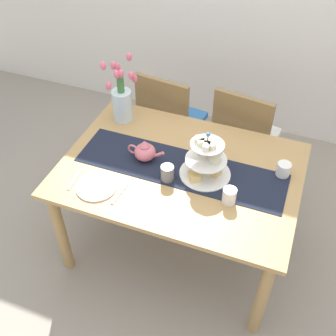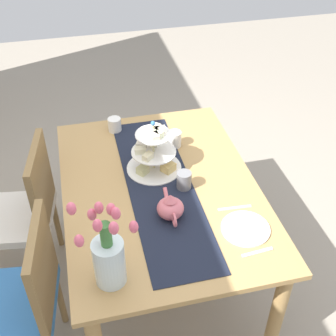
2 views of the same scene
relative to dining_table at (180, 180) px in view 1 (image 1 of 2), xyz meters
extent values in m
plane|color=gray|center=(0.00, 0.00, -0.63)|extent=(8.00, 8.00, 0.00)
cube|color=tan|center=(0.00, 0.00, 0.09)|extent=(1.41, 1.01, 0.03)
cylinder|color=tan|center=(-0.63, -0.43, -0.28)|extent=(0.07, 0.07, 0.71)
cylinder|color=tan|center=(0.63, -0.43, -0.28)|extent=(0.07, 0.07, 0.71)
cylinder|color=tan|center=(-0.63, 0.43, -0.28)|extent=(0.07, 0.07, 0.71)
cylinder|color=tan|center=(0.63, 0.43, -0.28)|extent=(0.07, 0.07, 0.71)
cylinder|color=olive|center=(-0.14, 0.96, -0.43)|extent=(0.04, 0.04, 0.41)
cylinder|color=olive|center=(-0.50, 1.00, -0.43)|extent=(0.04, 0.04, 0.41)
cylinder|color=olive|center=(-0.18, 0.60, -0.43)|extent=(0.04, 0.04, 0.41)
cylinder|color=olive|center=(-0.54, 0.65, -0.43)|extent=(0.04, 0.04, 0.41)
cube|color=#3370B7|center=(-0.34, 0.80, -0.20)|extent=(0.47, 0.47, 0.05)
cube|color=olive|center=(-0.36, 0.61, 0.05)|extent=(0.42, 0.09, 0.45)
cylinder|color=olive|center=(0.46, 0.95, -0.43)|extent=(0.04, 0.04, 0.41)
cylinder|color=olive|center=(0.10, 1.01, -0.43)|extent=(0.04, 0.04, 0.41)
cylinder|color=olive|center=(0.41, 0.60, -0.43)|extent=(0.04, 0.04, 0.41)
cylinder|color=olive|center=(0.05, 0.65, -0.43)|extent=(0.04, 0.04, 0.41)
cube|color=silver|center=(0.25, 0.80, -0.20)|extent=(0.48, 0.48, 0.05)
cube|color=olive|center=(0.23, 0.62, 0.05)|extent=(0.42, 0.10, 0.45)
cube|color=black|center=(0.00, 0.00, 0.11)|extent=(1.25, 0.34, 0.00)
cylinder|color=beige|center=(0.15, 0.00, 0.25)|extent=(0.01, 0.01, 0.28)
cylinder|color=white|center=(0.15, 0.00, 0.11)|extent=(0.30, 0.30, 0.01)
cylinder|color=white|center=(0.15, 0.00, 0.22)|extent=(0.24, 0.24, 0.01)
cylinder|color=white|center=(0.15, 0.00, 0.33)|extent=(0.19, 0.19, 0.01)
cube|color=#EBC373|center=(0.21, 0.01, 0.14)|extent=(0.06, 0.07, 0.05)
cube|color=beige|center=(0.12, 0.07, 0.14)|extent=(0.07, 0.07, 0.04)
cube|color=#EECB78|center=(0.11, -0.07, 0.14)|extent=(0.09, 0.09, 0.05)
cube|color=beige|center=(0.21, -0.01, 0.24)|extent=(0.06, 0.04, 0.03)
cube|color=silver|center=(0.20, 0.06, 0.24)|extent=(0.06, 0.07, 0.03)
cube|color=#EBE7C5|center=(0.15, 0.07, 0.24)|extent=(0.04, 0.06, 0.03)
cube|color=beige|center=(0.09, 0.04, 0.24)|extent=(0.06, 0.07, 0.03)
cube|color=beige|center=(0.11, 0.00, 0.35)|extent=(0.06, 0.04, 0.03)
cube|color=beige|center=(0.13, -0.02, 0.35)|extent=(0.07, 0.06, 0.03)
cube|color=#F2E2CB|center=(0.16, -0.04, 0.35)|extent=(0.04, 0.06, 0.03)
cube|color=beige|center=(0.18, -0.02, 0.35)|extent=(0.07, 0.06, 0.03)
sphere|color=#3370B7|center=(0.15, 0.00, 0.40)|extent=(0.02, 0.02, 0.02)
ellipsoid|color=#D66B75|center=(-0.23, 0.00, 0.16)|extent=(0.13, 0.13, 0.10)
cone|color=#D66B75|center=(-0.23, 0.00, 0.23)|extent=(0.06, 0.06, 0.04)
cylinder|color=#D66B75|center=(-0.14, 0.00, 0.17)|extent=(0.07, 0.02, 0.06)
torus|color=#D66B75|center=(-0.31, 0.00, 0.16)|extent=(0.07, 0.01, 0.07)
cylinder|color=silver|center=(-0.53, 0.33, 0.21)|extent=(0.13, 0.13, 0.22)
cylinder|color=#3D7538|center=(-0.53, 0.33, 0.37)|extent=(0.05, 0.05, 0.12)
ellipsoid|color=#E5607A|center=(-0.45, 0.34, 0.45)|extent=(0.04, 0.04, 0.06)
ellipsoid|color=#E5607A|center=(-0.44, 0.37, 0.41)|extent=(0.04, 0.04, 0.06)
ellipsoid|color=#E5607A|center=(-0.51, 0.43, 0.52)|extent=(0.04, 0.04, 0.06)
ellipsoid|color=#E5607A|center=(-0.59, 0.42, 0.43)|extent=(0.04, 0.04, 0.06)
ellipsoid|color=#E5607A|center=(-0.58, 0.35, 0.48)|extent=(0.04, 0.04, 0.06)
ellipsoid|color=#E5607A|center=(-0.62, 0.30, 0.50)|extent=(0.04, 0.04, 0.06)
ellipsoid|color=#E5607A|center=(-0.55, 0.22, 0.42)|extent=(0.04, 0.04, 0.06)
ellipsoid|color=#E5607A|center=(-0.52, 0.28, 0.47)|extent=(0.04, 0.04, 0.06)
ellipsoid|color=#E5607A|center=(-0.50, 0.29, 0.48)|extent=(0.04, 0.04, 0.06)
cylinder|color=white|center=(0.58, 0.16, 0.15)|extent=(0.08, 0.08, 0.08)
cylinder|color=white|center=(-0.39, -0.32, 0.11)|extent=(0.23, 0.23, 0.01)
cube|color=silver|center=(-0.54, -0.32, 0.11)|extent=(0.03, 0.15, 0.01)
cube|color=silver|center=(-0.25, -0.32, 0.11)|extent=(0.03, 0.17, 0.01)
cylinder|color=slate|center=(-0.04, -0.12, 0.16)|extent=(0.08, 0.08, 0.09)
cylinder|color=white|center=(0.34, -0.16, 0.15)|extent=(0.08, 0.08, 0.09)
camera|label=1|loc=(0.56, -1.69, 1.77)|focal=43.92mm
camera|label=2|loc=(-1.69, 0.36, 1.61)|focal=46.90mm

